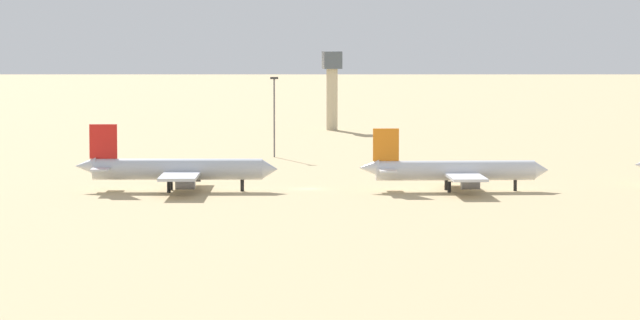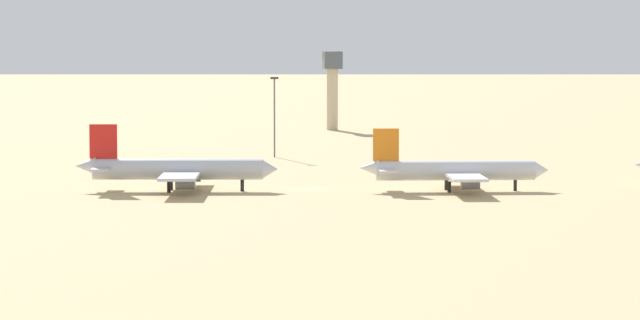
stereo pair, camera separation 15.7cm
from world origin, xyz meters
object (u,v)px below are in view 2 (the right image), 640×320
Objects in this scene: parked_jet_red_3 at (176,169)px; control_tower at (332,83)px; light_pole_west at (274,112)px; parked_jet_orange_4 at (453,171)px.

control_tower is (53.70, 169.42, 9.56)m from parked_jet_red_3.
light_pole_west is at bearing 78.41° from parked_jet_red_3.
parked_jet_red_3 is 50.41m from parked_jet_orange_4.
control_tower is at bearing 93.83° from parked_jet_orange_4.
light_pole_west reaches higher than parked_jet_orange_4.
parked_jet_red_3 is 1.06× the size of parked_jet_orange_4.
parked_jet_red_3 is at bearing -109.43° from light_pole_west.
control_tower is at bearing 73.91° from light_pole_west.
parked_jet_red_3 is at bearing -107.59° from control_tower.
light_pole_west is (26.45, 74.97, 6.38)m from parked_jet_red_3.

